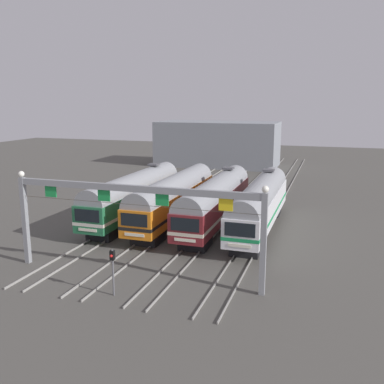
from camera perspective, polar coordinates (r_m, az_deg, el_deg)
ground_plane at (r=42.46m, az=0.32°, el=-4.33°), size 160.00×160.00×0.00m
track_bed at (r=58.39m, az=5.42°, el=0.22°), size 14.23×70.00×0.15m
commuter_train_green at (r=44.10m, az=-7.58°, el=-0.22°), size 2.88×18.06×5.05m
commuter_train_orange at (r=42.46m, az=-2.41°, el=-0.60°), size 2.88×18.06×4.77m
commuter_train_maroon at (r=41.20m, az=3.13°, el=-0.99°), size 2.88×18.06×5.05m
commuter_train_white at (r=40.35m, az=8.96°, el=-1.40°), size 2.88×18.06×5.05m
catenary_gantry at (r=29.01m, az=-7.84°, el=-1.70°), size 17.97×0.44×6.97m
yard_signal_mast at (r=27.37m, az=-10.43°, el=-9.30°), size 0.28×0.35×2.99m
maintenance_building at (r=80.71m, az=3.41°, el=6.37°), size 21.93×10.00×8.09m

